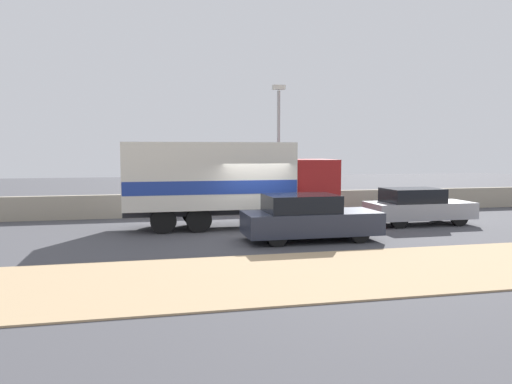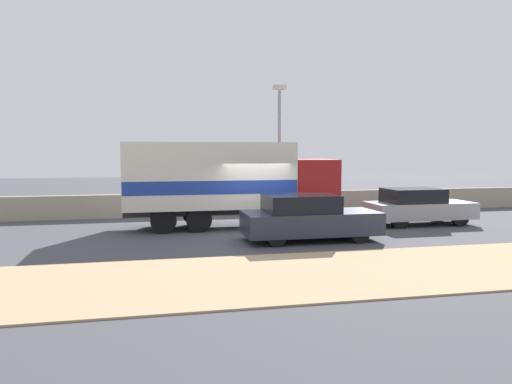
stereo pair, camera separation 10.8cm
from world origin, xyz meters
name	(u,v)px [view 1 (the left image)]	position (x,y,z in m)	size (l,w,h in m)	color
ground_plane	(263,236)	(0.00, 0.00, 0.00)	(80.00, 80.00, 0.00)	#47474C
dirt_shoulder_foreground	(317,273)	(0.00, -5.50, 0.02)	(60.00, 4.61, 0.04)	tan
stone_wall_backdrop	(233,204)	(0.00, 5.87, 0.52)	(60.00, 0.35, 1.03)	#A39984
street_lamp	(279,139)	(1.94, 5.09, 3.47)	(0.56, 0.28, 5.89)	gray
box_truck	(225,181)	(-1.00, 2.18, 1.82)	(8.15, 2.37, 3.27)	maroon
car_hatchback	(308,218)	(1.23, -1.21, 0.76)	(4.46, 1.84, 1.53)	#282D3D
car_sedan_second	(417,206)	(6.67, 1.22, 0.74)	(4.20, 1.74, 1.46)	#9E9EA3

